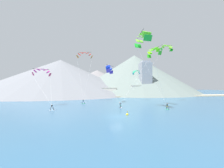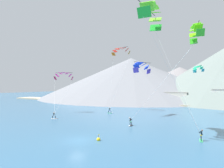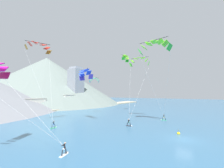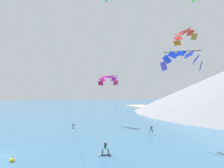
{
  "view_description": "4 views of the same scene",
  "coord_description": "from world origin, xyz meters",
  "px_view_note": "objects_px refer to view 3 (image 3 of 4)",
  "views": [
    {
      "loc": [
        -5.85,
        -31.76,
        6.61
      ],
      "look_at": [
        0.88,
        11.64,
        7.2
      ],
      "focal_mm": 24.0,
      "sensor_mm": 36.0,
      "label": 1
    },
    {
      "loc": [
        16.17,
        -20.67,
        7.92
      ],
      "look_at": [
        -3.09,
        17.26,
        8.52
      ],
      "focal_mm": 28.0,
      "sensor_mm": 36.0,
      "label": 2
    },
    {
      "loc": [
        -27.96,
        -4.97,
        7.73
      ],
      "look_at": [
        -2.42,
        13.03,
        9.67
      ],
      "focal_mm": 24.0,
      "sensor_mm": 36.0,
      "label": 3
    },
    {
      "loc": [
        30.89,
        4.55,
        8.07
      ],
      "look_at": [
        -1.15,
        14.84,
        9.39
      ],
      "focal_mm": 35.0,
      "sensor_mm": 36.0,
      "label": 4
    }
  ],
  "objects_px": {
    "kitesurfer_near_lead": "(163,118)",
    "parafoil_kite_far_left": "(39,46)",
    "kitesurfer_mid_center": "(130,124)",
    "kitesurfer_far_left": "(54,126)",
    "race_marker_buoy": "(179,133)",
    "parafoil_kite_mid_center": "(139,61)",
    "parafoil_kite_near_lead": "(154,46)",
    "kitesurfer_near_trail": "(65,151)",
    "parafoil_kite_distant_low_drift": "(94,80)",
    "parafoil_kite_distant_mid_solo": "(126,58)",
    "parafoil_kite_distant_high_outer": "(85,73)"
  },
  "relations": [
    {
      "from": "kitesurfer_near_lead",
      "to": "parafoil_kite_far_left",
      "type": "distance_m",
      "value": 39.45
    },
    {
      "from": "kitesurfer_mid_center",
      "to": "parafoil_kite_far_left",
      "type": "xyz_separation_m",
      "value": [
        -11.24,
        20.56,
        19.4
      ]
    },
    {
      "from": "kitesurfer_near_lead",
      "to": "kitesurfer_far_left",
      "type": "relative_size",
      "value": 0.99
    },
    {
      "from": "kitesurfer_far_left",
      "to": "race_marker_buoy",
      "type": "distance_m",
      "value": 26.03
    },
    {
      "from": "parafoil_kite_mid_center",
      "to": "race_marker_buoy",
      "type": "height_order",
      "value": "parafoil_kite_mid_center"
    },
    {
      "from": "parafoil_kite_mid_center",
      "to": "parafoil_kite_near_lead",
      "type": "bearing_deg",
      "value": -131.75
    },
    {
      "from": "parafoil_kite_near_lead",
      "to": "race_marker_buoy",
      "type": "distance_m",
      "value": 21.74
    },
    {
      "from": "kitesurfer_near_trail",
      "to": "parafoil_kite_distant_low_drift",
      "type": "distance_m",
      "value": 40.84
    },
    {
      "from": "kitesurfer_near_lead",
      "to": "race_marker_buoy",
      "type": "relative_size",
      "value": 1.72
    },
    {
      "from": "kitesurfer_near_lead",
      "to": "parafoil_kite_mid_center",
      "type": "bearing_deg",
      "value": 97.06
    },
    {
      "from": "parafoil_kite_distant_mid_solo",
      "to": "parafoil_kite_distant_low_drift",
      "type": "bearing_deg",
      "value": 143.47
    },
    {
      "from": "kitesurfer_near_trail",
      "to": "race_marker_buoy",
      "type": "distance_m",
      "value": 20.74
    },
    {
      "from": "parafoil_kite_far_left",
      "to": "race_marker_buoy",
      "type": "height_order",
      "value": "parafoil_kite_far_left"
    },
    {
      "from": "kitesurfer_near_trail",
      "to": "parafoil_kite_far_left",
      "type": "distance_m",
      "value": 30.25
    },
    {
      "from": "parafoil_kite_distant_high_outer",
      "to": "kitesurfer_near_trail",
      "type": "bearing_deg",
      "value": -140.61
    },
    {
      "from": "parafoil_kite_distant_high_outer",
      "to": "kitesurfer_near_lead",
      "type": "bearing_deg",
      "value": -50.18
    },
    {
      "from": "kitesurfer_near_trail",
      "to": "race_marker_buoy",
      "type": "height_order",
      "value": "kitesurfer_near_trail"
    },
    {
      "from": "kitesurfer_near_trail",
      "to": "kitesurfer_mid_center",
      "type": "height_order",
      "value": "kitesurfer_mid_center"
    },
    {
      "from": "parafoil_kite_distant_low_drift",
      "to": "race_marker_buoy",
      "type": "xyz_separation_m",
      "value": [
        -12.83,
        -32.89,
        -12.92
      ]
    },
    {
      "from": "parafoil_kite_distant_high_outer",
      "to": "kitesurfer_far_left",
      "type": "bearing_deg",
      "value": -179.14
    },
    {
      "from": "kitesurfer_near_lead",
      "to": "parafoil_kite_far_left",
      "type": "relative_size",
      "value": 0.09
    },
    {
      "from": "race_marker_buoy",
      "to": "parafoil_kite_distant_mid_solo",
      "type": "bearing_deg",
      "value": 46.59
    },
    {
      "from": "kitesurfer_far_left",
      "to": "parafoil_kite_far_left",
      "type": "bearing_deg",
      "value": 90.0
    },
    {
      "from": "kitesurfer_near_trail",
      "to": "parafoil_kite_distant_low_drift",
      "type": "bearing_deg",
      "value": 36.66
    },
    {
      "from": "parafoil_kite_near_lead",
      "to": "parafoil_kite_mid_center",
      "type": "bearing_deg",
      "value": 48.25
    },
    {
      "from": "kitesurfer_mid_center",
      "to": "parafoil_kite_far_left",
      "type": "distance_m",
      "value": 30.42
    },
    {
      "from": "kitesurfer_near_lead",
      "to": "parafoil_kite_distant_low_drift",
      "type": "bearing_deg",
      "value": 91.32
    },
    {
      "from": "kitesurfer_near_lead",
      "to": "parafoil_kite_near_lead",
      "type": "xyz_separation_m",
      "value": [
        -7.19,
        -0.25,
        19.42
      ]
    },
    {
      "from": "parafoil_kite_distant_low_drift",
      "to": "race_marker_buoy",
      "type": "height_order",
      "value": "parafoil_kite_distant_low_drift"
    },
    {
      "from": "kitesurfer_mid_center",
      "to": "parafoil_kite_mid_center",
      "type": "distance_m",
      "value": 21.24
    },
    {
      "from": "parafoil_kite_distant_low_drift",
      "to": "race_marker_buoy",
      "type": "bearing_deg",
      "value": -111.31
    },
    {
      "from": "parafoil_kite_near_lead",
      "to": "parafoil_kite_mid_center",
      "type": "height_order",
      "value": "parafoil_kite_near_lead"
    },
    {
      "from": "kitesurfer_near_lead",
      "to": "parafoil_kite_mid_center",
      "type": "height_order",
      "value": "parafoil_kite_mid_center"
    },
    {
      "from": "race_marker_buoy",
      "to": "parafoil_kite_distant_high_outer",
      "type": "bearing_deg",
      "value": 92.19
    },
    {
      "from": "parafoil_kite_distant_high_outer",
      "to": "parafoil_kite_distant_mid_solo",
      "type": "distance_m",
      "value": 26.28
    },
    {
      "from": "parafoil_kite_distant_low_drift",
      "to": "race_marker_buoy",
      "type": "relative_size",
      "value": 3.56
    },
    {
      "from": "parafoil_kite_far_left",
      "to": "parafoil_kite_distant_high_outer",
      "type": "relative_size",
      "value": 3.16
    },
    {
      "from": "kitesurfer_mid_center",
      "to": "parafoil_kite_distant_high_outer",
      "type": "height_order",
      "value": "parafoil_kite_distant_high_outer"
    },
    {
      "from": "kitesurfer_near_lead",
      "to": "kitesurfer_near_trail",
      "type": "distance_m",
      "value": 31.9
    },
    {
      "from": "kitesurfer_mid_center",
      "to": "parafoil_kite_distant_high_outer",
      "type": "xyz_separation_m",
      "value": [
        -1.73,
        13.09,
        12.8
      ]
    },
    {
      "from": "kitesurfer_near_trail",
      "to": "race_marker_buoy",
      "type": "bearing_deg",
      "value": -27.85
    },
    {
      "from": "kitesurfer_far_left",
      "to": "parafoil_kite_near_lead",
      "type": "height_order",
      "value": "parafoil_kite_near_lead"
    },
    {
      "from": "kitesurfer_near_trail",
      "to": "parafoil_kite_far_left",
      "type": "bearing_deg",
      "value": 70.05
    },
    {
      "from": "kitesurfer_near_lead",
      "to": "kitesurfer_near_trail",
      "type": "height_order",
      "value": "kitesurfer_near_lead"
    },
    {
      "from": "kitesurfer_near_lead",
      "to": "parafoil_kite_far_left",
      "type": "bearing_deg",
      "value": 134.05
    },
    {
      "from": "parafoil_kite_distant_low_drift",
      "to": "parafoil_kite_distant_mid_solo",
      "type": "xyz_separation_m",
      "value": [
        10.75,
        -7.96,
        9.74
      ]
    },
    {
      "from": "kitesurfer_near_trail",
      "to": "parafoil_kite_near_lead",
      "type": "bearing_deg",
      "value": -7.32
    },
    {
      "from": "parafoil_kite_near_lead",
      "to": "parafoil_kite_distant_low_drift",
      "type": "height_order",
      "value": "parafoil_kite_near_lead"
    },
    {
      "from": "kitesurfer_near_lead",
      "to": "kitesurfer_mid_center",
      "type": "bearing_deg",
      "value": 161.94
    },
    {
      "from": "kitesurfer_near_lead",
      "to": "race_marker_buoy",
      "type": "height_order",
      "value": "kitesurfer_near_lead"
    }
  ]
}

